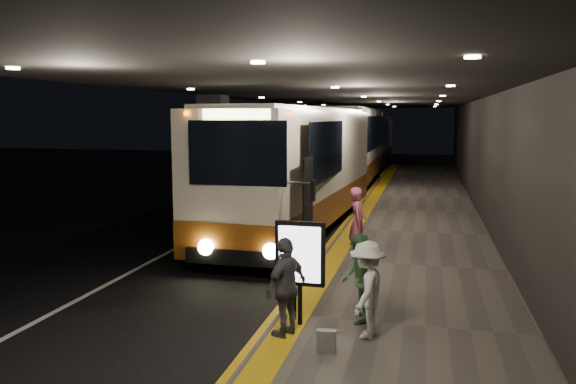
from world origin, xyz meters
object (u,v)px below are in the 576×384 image
at_px(passenger_waiting_green, 358,278).
at_px(bag_polka, 326,341).
at_px(coach_third, 370,143).
at_px(passenger_boarding, 358,222).
at_px(passenger_waiting_white, 367,290).
at_px(info_sign, 300,256).
at_px(passenger_waiting_grey, 286,287).
at_px(coach_second, 349,150).
at_px(coach_main, 299,174).
at_px(stanchion_post, 295,287).

height_order(passenger_waiting_green, bag_polka, passenger_waiting_green).
height_order(coach_third, passenger_boarding, coach_third).
height_order(passenger_waiting_white, info_sign, info_sign).
bearing_deg(passenger_waiting_grey, passenger_waiting_white, 125.74).
bearing_deg(passenger_boarding, passenger_waiting_white, -174.98).
bearing_deg(passenger_waiting_white, coach_third, -165.95).
relative_size(passenger_waiting_grey, bag_polka, 4.65).
relative_size(bag_polka, info_sign, 0.19).
distance_m(coach_second, passenger_waiting_green, 21.13).
bearing_deg(passenger_waiting_grey, coach_main, -144.72).
bearing_deg(bag_polka, passenger_boarding, 92.38).
xyz_separation_m(coach_second, bag_polka, (2.67, -22.33, -1.63)).
bearing_deg(passenger_waiting_grey, info_sign, -168.71).
relative_size(coach_second, info_sign, 7.15).
bearing_deg(coach_third, passenger_waiting_green, -83.57).
relative_size(coach_third, passenger_waiting_white, 7.26).
distance_m(passenger_waiting_white, passenger_waiting_grey, 1.31).
xyz_separation_m(passenger_waiting_white, info_sign, (-1.17, 0.24, 0.43)).
distance_m(coach_main, passenger_waiting_grey, 9.55).
distance_m(coach_main, bag_polka, 10.28).
bearing_deg(stanchion_post, coach_main, 102.35).
bearing_deg(info_sign, bag_polka, -57.25).
bearing_deg(passenger_waiting_grey, coach_second, -151.23).
distance_m(coach_main, passenger_waiting_green, 8.93).
relative_size(passenger_waiting_white, bag_polka, 4.49).
xyz_separation_m(coach_main, coach_third, (-0.08, 25.20, -0.14)).
distance_m(coach_second, passenger_waiting_grey, 21.94).
relative_size(coach_second, stanchion_post, 10.74).
xyz_separation_m(passenger_waiting_white, bag_polka, (-0.53, -0.77, -0.62)).
height_order(coach_main, info_sign, coach_main).
bearing_deg(bag_polka, coach_third, 94.47).
relative_size(coach_main, coach_third, 1.09).
height_order(bag_polka, info_sign, info_sign).
xyz_separation_m(coach_second, coach_third, (-0.07, 12.68, -0.23)).
relative_size(passenger_waiting_green, passenger_waiting_white, 0.98).
relative_size(coach_main, passenger_waiting_green, 8.11).
height_order(passenger_boarding, stanchion_post, passenger_boarding).
bearing_deg(stanchion_post, passenger_waiting_grey, -88.29).
xyz_separation_m(passenger_boarding, info_sign, (-0.39, -5.08, 0.33)).
height_order(coach_second, passenger_boarding, coach_second).
relative_size(passenger_waiting_white, passenger_waiting_grey, 0.97).
distance_m(coach_third, stanchion_post, 33.84).
xyz_separation_m(coach_second, passenger_waiting_grey, (1.92, -21.83, -0.99)).
distance_m(passenger_waiting_green, stanchion_post, 1.11).
bearing_deg(passenger_waiting_white, info_sign, -93.18).
bearing_deg(coach_second, bag_polka, -83.63).
relative_size(coach_main, info_sign, 6.95).
xyz_separation_m(coach_third, info_sign, (2.09, -34.00, -0.36)).
relative_size(coach_main, passenger_waiting_grey, 7.67).
relative_size(coach_main, passenger_waiting_white, 7.95).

